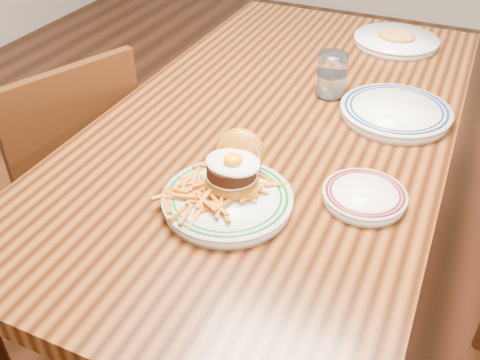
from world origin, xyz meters
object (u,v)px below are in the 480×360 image
at_px(table, 280,144).
at_px(chair_left, 70,177).
at_px(side_plate, 364,196).
at_px(main_plate, 230,188).

height_order(table, chair_left, chair_left).
relative_size(table, chair_left, 1.85).
height_order(chair_left, side_plate, chair_left).
height_order(chair_left, main_plate, main_plate).
relative_size(table, side_plate, 9.33).
relative_size(main_plate, side_plate, 1.63).
xyz_separation_m(table, chair_left, (-0.63, -0.15, -0.20)).
xyz_separation_m(chair_left, main_plate, (0.65, -0.22, 0.32)).
bearing_deg(chair_left, table, 34.91).
distance_m(table, side_plate, 0.40).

